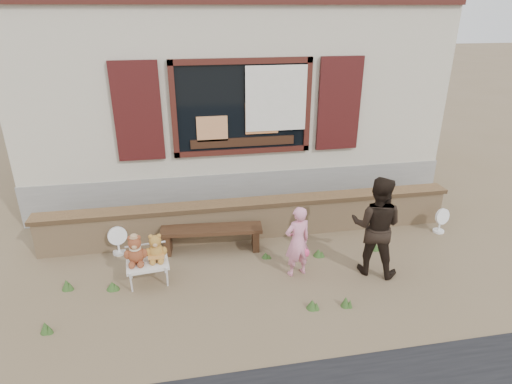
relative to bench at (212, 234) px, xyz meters
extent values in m
plane|color=brown|center=(0.73, -0.62, -0.30)|extent=(80.00, 80.00, 0.00)
cube|color=#A39C84|center=(0.73, 3.88, 2.10)|extent=(8.00, 5.00, 3.20)
cube|color=gray|center=(0.73, 3.88, 0.10)|extent=(8.04, 5.04, 0.80)
cube|color=black|center=(0.73, 1.35, 1.75)|extent=(2.30, 0.04, 1.50)
cube|color=#3F1812|center=(0.73, 1.33, 2.55)|extent=(2.50, 0.08, 0.10)
cube|color=#3F1812|center=(0.73, 1.33, 0.95)|extent=(2.50, 0.08, 0.10)
cube|color=#3F1812|center=(-0.47, 1.33, 1.75)|extent=(0.10, 0.08, 1.70)
cube|color=#3F1812|center=(1.93, 1.33, 1.75)|extent=(0.10, 0.08, 1.70)
cube|color=black|center=(-1.07, 1.32, 1.75)|extent=(0.80, 0.07, 1.70)
cube|color=black|center=(2.53, 1.32, 1.75)|extent=(0.80, 0.07, 1.70)
cube|color=silver|center=(1.33, 1.28, 1.90)|extent=(1.10, 0.02, 1.15)
cube|color=black|center=(0.73, 1.32, 1.13)|extent=(1.90, 0.06, 0.16)
cube|color=tan|center=(0.18, 1.32, 1.40)|extent=(0.55, 0.06, 0.45)
cube|color=#E08447|center=(1.08, 1.32, 1.55)|extent=(0.60, 0.06, 0.55)
cube|color=tan|center=(0.73, 0.38, 0.00)|extent=(7.00, 0.30, 0.60)
cube|color=brown|center=(0.73, 0.38, 0.33)|extent=(7.10, 0.36, 0.07)
cube|color=#341F12|center=(0.00, 0.00, 0.08)|extent=(1.65, 0.48, 0.06)
cube|color=#341F12|center=(-0.71, 0.06, -0.13)|extent=(0.13, 0.31, 0.35)
cube|color=#341F12|center=(0.71, -0.06, -0.13)|extent=(0.13, 0.31, 0.35)
cube|color=silver|center=(-0.98, -0.72, 0.03)|extent=(0.63, 0.57, 0.04)
cylinder|color=silver|center=(-1.20, -0.97, -0.15)|extent=(0.03, 0.03, 0.31)
cylinder|color=silver|center=(-0.71, -0.92, -0.15)|extent=(0.03, 0.03, 0.31)
cylinder|color=silver|center=(-1.25, -0.53, -0.15)|extent=(0.03, 0.03, 0.31)
cylinder|color=silver|center=(-0.76, -0.48, -0.15)|extent=(0.03, 0.03, 0.31)
imported|color=pink|center=(1.18, -0.90, 0.25)|extent=(0.45, 0.35, 1.11)
imported|color=black|center=(2.32, -1.03, 0.46)|extent=(0.94, 0.88, 1.53)
cylinder|color=white|center=(-1.50, 0.18, -0.29)|extent=(0.21, 0.21, 0.04)
cylinder|color=white|center=(-1.50, 0.18, -0.15)|extent=(0.03, 0.03, 0.26)
cylinder|color=white|center=(-1.50, 0.18, 0.03)|extent=(0.32, 0.19, 0.30)
cylinder|color=white|center=(4.03, -0.10, -0.29)|extent=(0.20, 0.20, 0.04)
cylinder|color=white|center=(4.03, -0.10, -0.16)|extent=(0.03, 0.03, 0.25)
cylinder|color=white|center=(4.03, -0.10, 0.02)|extent=(0.30, 0.15, 0.29)
cone|color=#325321|center=(-1.49, -0.81, -0.25)|extent=(0.17, 0.17, 0.12)
cone|color=#325321|center=(1.66, -0.48, -0.24)|extent=(0.16, 0.16, 0.12)
cone|color=#325321|center=(1.17, -1.73, -0.24)|extent=(0.15, 0.15, 0.14)
cone|color=#325321|center=(-2.12, -0.69, -0.23)|extent=(0.15, 0.15, 0.16)
cone|color=#325321|center=(-2.19, -1.58, -0.23)|extent=(0.14, 0.14, 0.15)
cone|color=#325321|center=(0.82, -0.38, -0.26)|extent=(0.13, 0.13, 0.10)
cone|color=#325321|center=(2.64, -0.47, -0.24)|extent=(0.13, 0.13, 0.14)
cone|color=#325321|center=(1.63, -1.76, -0.23)|extent=(0.13, 0.13, 0.15)
camera|label=1|loc=(-0.39, -6.13, 3.38)|focal=30.00mm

